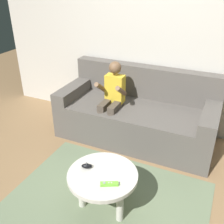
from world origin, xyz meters
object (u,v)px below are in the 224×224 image
object	(u,v)px
couch	(137,115)
game_remote_lime_near_edge	(109,184)
coffee_table	(103,179)
nunchuk_black	(87,166)
person_seated_on_couch	(112,97)

from	to	relation	value
couch	game_remote_lime_near_edge	size ratio (longest dim) A/B	13.08
coffee_table	game_remote_lime_near_edge	bearing A→B (deg)	-43.93
nunchuk_black	game_remote_lime_near_edge	bearing A→B (deg)	-22.48
couch	person_seated_on_couch	bearing A→B (deg)	-146.02
couch	nunchuk_black	xyz separation A→B (m)	(-0.01, -1.21, 0.11)
game_remote_lime_near_edge	nunchuk_black	distance (m)	0.28
nunchuk_black	couch	bearing A→B (deg)	89.30
coffee_table	nunchuk_black	xyz separation A→B (m)	(-0.15, 0.01, 0.08)
game_remote_lime_near_edge	nunchuk_black	size ratio (longest dim) A/B	1.41
couch	game_remote_lime_near_edge	bearing A→B (deg)	-79.57
coffee_table	couch	bearing A→B (deg)	96.45
coffee_table	game_remote_lime_near_edge	world-z (taller)	game_remote_lime_near_edge
coffee_table	game_remote_lime_near_edge	xyz separation A→B (m)	(0.10, -0.10, 0.08)
person_seated_on_couch	game_remote_lime_near_edge	world-z (taller)	person_seated_on_couch
couch	game_remote_lime_near_edge	xyz separation A→B (m)	(0.24, -1.31, 0.10)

